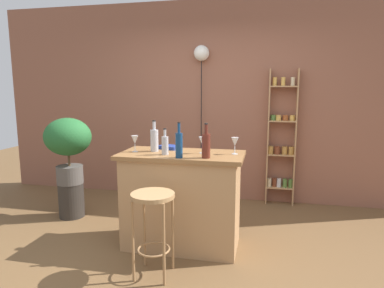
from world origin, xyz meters
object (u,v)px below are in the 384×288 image
at_px(wine_glass_right, 235,142).
at_px(wine_glass_left, 135,140).
at_px(bar_stool, 153,214).
at_px(wine_glass_center, 202,141).
at_px(cookbook, 169,147).
at_px(potted_plant, 68,142).
at_px(spice_shelf, 281,140).
at_px(plant_stool, 71,200).
at_px(bottle_sauce_amber, 179,144).
at_px(bottle_spirits_clear, 165,145).
at_px(bottle_olive_oil, 206,145).
at_px(bottle_vinegar, 154,140).
at_px(pendant_globe_light, 202,55).

bearing_deg(wine_glass_right, wine_glass_left, -175.04).
height_order(bar_stool, wine_glass_center, wine_glass_center).
bearing_deg(cookbook, potted_plant, -172.61).
distance_m(wine_glass_right, cookbook, 0.72).
bearing_deg(wine_glass_right, bar_stool, -132.35).
bearing_deg(spice_shelf, wine_glass_right, -108.91).
height_order(plant_stool, bottle_sauce_amber, bottle_sauce_amber).
bearing_deg(bar_stool, wine_glass_right, 47.65).
relative_size(bar_stool, wine_glass_left, 4.45).
bearing_deg(bottle_spirits_clear, wine_glass_left, 166.07).
distance_m(spice_shelf, plant_stool, 2.85).
distance_m(spice_shelf, bottle_olive_oil, 1.86).
height_order(potted_plant, wine_glass_right, potted_plant).
bearing_deg(potted_plant, bottle_sauce_amber, -23.44).
bearing_deg(wine_glass_left, bar_stool, -56.76).
height_order(wine_glass_right, cookbook, wine_glass_right).
relative_size(bottle_sauce_amber, wine_glass_left, 2.01).
bearing_deg(potted_plant, cookbook, -10.36).
bearing_deg(bottle_vinegar, wine_glass_center, 0.07).
bearing_deg(spice_shelf, plant_stool, -157.47).
height_order(bottle_sauce_amber, wine_glass_left, bottle_sauce_amber).
bearing_deg(potted_plant, bar_stool, -36.42).
bearing_deg(spice_shelf, bottle_spirits_clear, -125.26).
distance_m(wine_glass_left, cookbook, 0.39).
distance_m(wine_glass_center, wine_glass_right, 0.32).
bearing_deg(wine_glass_center, cookbook, 155.98).
height_order(potted_plant, cookbook, potted_plant).
xyz_separation_m(plant_stool, bottle_sauce_amber, (1.57, -0.68, 0.87)).
distance_m(wine_glass_right, pendant_globe_light, 1.87).
xyz_separation_m(plant_stool, wine_glass_left, (1.06, -0.48, 0.86)).
bearing_deg(bottle_vinegar, bar_stool, -72.98).
bearing_deg(plant_stool, wine_glass_left, -24.41).
bearing_deg(pendant_globe_light, wine_glass_center, -78.65).
distance_m(bottle_spirits_clear, pendant_globe_light, 1.92).
height_order(bottle_spirits_clear, cookbook, bottle_spirits_clear).
height_order(spice_shelf, potted_plant, spice_shelf).
distance_m(wine_glass_left, wine_glass_center, 0.68).
relative_size(potted_plant, bottle_spirits_clear, 3.17).
xyz_separation_m(bottle_sauce_amber, cookbook, (-0.22, 0.43, -0.11)).
xyz_separation_m(bottle_sauce_amber, bottle_olive_oil, (0.24, 0.04, -0.00)).
distance_m(potted_plant, wine_glass_left, 1.17).
height_order(bottle_vinegar, bottle_spirits_clear, bottle_vinegar).
relative_size(spice_shelf, bottle_sauce_amber, 5.60).
relative_size(potted_plant, bottle_sauce_amber, 2.46).
bearing_deg(bottle_spirits_clear, bottle_vinegar, 136.94).
xyz_separation_m(plant_stool, cookbook, (1.35, -0.25, 0.76)).
bearing_deg(pendant_globe_light, bar_stool, -89.86).
bearing_deg(wine_glass_center, pendant_globe_light, 101.35).
distance_m(bottle_spirits_clear, wine_glass_center, 0.37).
distance_m(potted_plant, bottle_sauce_amber, 1.72).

